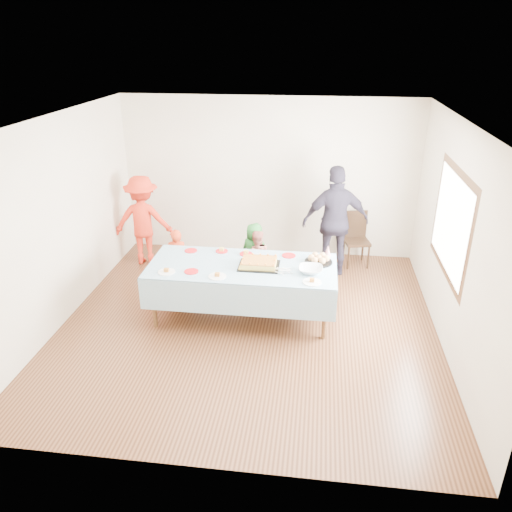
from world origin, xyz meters
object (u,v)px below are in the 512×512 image
Objects in this scene: party_table at (242,269)px; dining_chair at (356,235)px; adult_left at (143,220)px; birthday_cake at (259,263)px.

dining_chair reaches higher than party_table.
adult_left reaches higher than dining_chair.
birthday_cake is at bearing 137.98° from adult_left.
birthday_cake is at bearing -137.53° from dining_chair.
adult_left is (-1.91, 1.57, 0.03)m from party_table.
birthday_cake is at bearing -1.09° from party_table.
party_table is 2.57m from dining_chair.
party_table is 4.67× the size of birthday_cake.
dining_chair is at bearing 54.89° from birthday_cake.
dining_chair is (1.40, 1.99, -0.32)m from birthday_cake.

